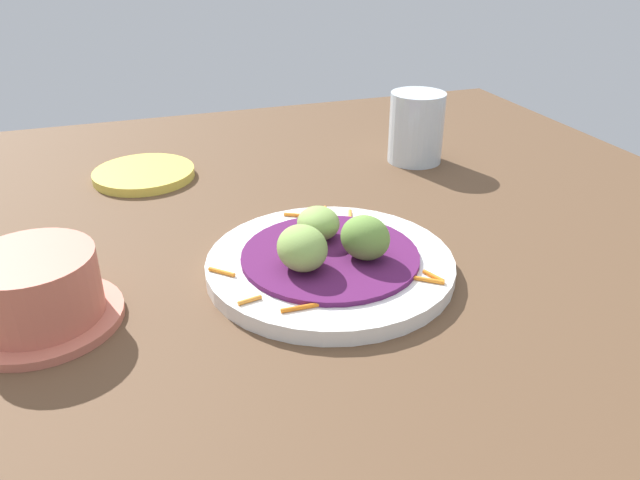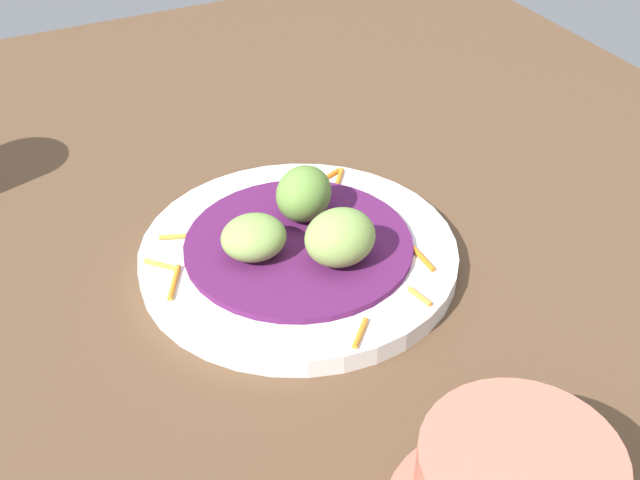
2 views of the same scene
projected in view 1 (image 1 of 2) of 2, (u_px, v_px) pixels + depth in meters
table_surface at (312, 254)px, 66.44cm from camera, size 110.00×110.00×2.00cm
main_plate at (328, 265)px, 60.72cm from camera, size 24.52×24.52×1.57cm
cabbage_bed at (328, 256)px, 60.24cm from camera, size 17.58×17.58×0.52cm
carrot_garnish at (326, 255)px, 60.58cm from camera, size 20.28×19.49×0.40cm
guac_scoop_left at (302, 248)px, 56.74cm from camera, size 4.99×5.67×4.22cm
guac_scoop_center at (365, 238)px, 58.45cm from camera, size 6.32×6.46×4.34cm
guac_scoop_right at (316, 223)px, 62.42cm from camera, size 4.91×5.39×3.26cm
side_plate_small at (144, 174)px, 83.10cm from camera, size 13.51×13.51×1.19cm
terracotta_bowl at (37, 292)px, 52.09cm from camera, size 13.69×13.69×6.59cm
water_glass at (416, 128)px, 87.13cm from camera, size 7.74×7.74×9.94cm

